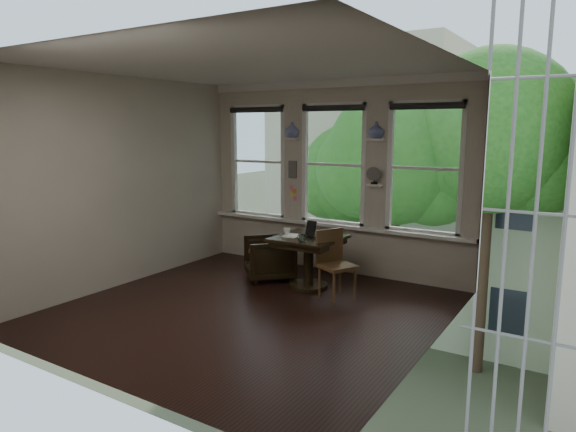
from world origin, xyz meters
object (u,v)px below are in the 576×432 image
Objects in this scene: armchair_left at (269,258)px; laptop at (319,238)px; mug at (287,232)px; table at (308,262)px; side_chair_right at (337,266)px.

laptop reaches higher than armchair_left.
laptop is 3.34× the size of mug.
armchair_left is (-0.72, 0.07, -0.05)m from table.
mug is (-0.33, -0.05, 0.42)m from table.
mug is at bearing 27.88° from armchair_left.
table is at bearing 8.72° from mug.
mug reaches higher than table.
armchair_left is at bearing 105.69° from side_chair_right.
armchair_left is 2.05× the size of laptop.
table is 0.61m from side_chair_right.
armchair_left is 0.63m from mug.
side_chair_right is at bearing -20.76° from table.
armchair_left is 6.85× the size of mug.
laptop is (0.21, -0.06, 0.39)m from table.
mug is at bearing 107.93° from side_chair_right.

